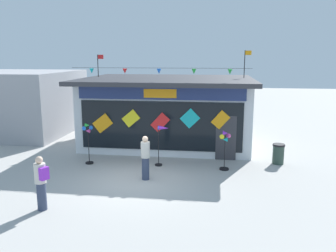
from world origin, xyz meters
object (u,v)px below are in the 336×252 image
(wind_spinner_far_left, at_px, (88,137))
(person_mid_plaza, at_px, (145,158))
(kite_shop_building, at_px, (169,110))
(wind_spinner_left, at_px, (162,138))
(trash_bin, at_px, (278,154))
(wind_spinner_center_left, at_px, (225,144))
(person_near_camera, at_px, (41,182))

(wind_spinner_far_left, relative_size, person_mid_plaza, 1.06)
(kite_shop_building, bearing_deg, wind_spinner_left, -86.41)
(kite_shop_building, height_order, person_mid_plaza, kite_shop_building)
(wind_spinner_far_left, xyz_separation_m, trash_bin, (8.10, 1.13, -0.75))
(wind_spinner_far_left, xyz_separation_m, wind_spinner_center_left, (5.78, -0.04, -0.10))
(kite_shop_building, height_order, wind_spinner_left, kite_shop_building)
(wind_spinner_far_left, distance_m, person_mid_plaza, 3.24)
(wind_spinner_center_left, bearing_deg, wind_spinner_far_left, 179.65)
(kite_shop_building, height_order, person_near_camera, kite_shop_building)
(wind_spinner_far_left, bearing_deg, wind_spinner_left, 2.92)
(kite_shop_building, relative_size, person_near_camera, 5.12)
(person_near_camera, bearing_deg, person_mid_plaza, 167.67)
(person_near_camera, bearing_deg, wind_spinner_center_left, 157.47)
(kite_shop_building, bearing_deg, person_near_camera, -106.56)
(wind_spinner_far_left, bearing_deg, wind_spinner_center_left, -0.35)
(person_mid_plaza, bearing_deg, person_near_camera, 164.94)
(wind_spinner_far_left, distance_m, trash_bin, 8.21)
(wind_spinner_left, distance_m, trash_bin, 5.08)
(kite_shop_building, height_order, wind_spinner_far_left, kite_shop_building)
(person_near_camera, bearing_deg, wind_spinner_left, 176.46)
(kite_shop_building, xyz_separation_m, person_near_camera, (-2.65, -8.91, -0.87))
(kite_shop_building, xyz_separation_m, wind_spinner_far_left, (-2.91, -4.30, -0.57))
(wind_spinner_far_left, distance_m, person_near_camera, 4.63)
(kite_shop_building, xyz_separation_m, person_mid_plaza, (-0.09, -5.88, -0.91))
(wind_spinner_left, height_order, person_near_camera, wind_spinner_left)
(wind_spinner_left, bearing_deg, person_near_camera, -121.37)
(wind_spinner_left, relative_size, trash_bin, 1.98)
(wind_spinner_center_left, distance_m, person_near_camera, 7.17)
(kite_shop_building, bearing_deg, wind_spinner_center_left, -56.48)
(trash_bin, bearing_deg, person_mid_plaza, -152.91)
(kite_shop_building, xyz_separation_m, wind_spinner_center_left, (2.87, -4.34, -0.67))
(kite_shop_building, distance_m, trash_bin, 6.23)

